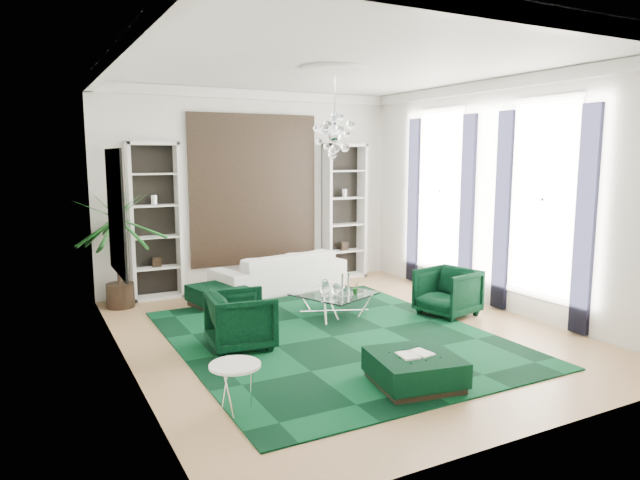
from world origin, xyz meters
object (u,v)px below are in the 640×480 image
ottoman_front (414,371)px  armchair_left (241,321)px  ottoman_side (216,296)px  palm (117,234)px  armchair_right (448,292)px  side_table (236,389)px  sofa (279,271)px  coffee_table (334,304)px

ottoman_front → armchair_left: bearing=121.1°
ottoman_side → palm: (-1.47, 0.67, 1.08)m
ottoman_front → palm: size_ratio=0.36×
armchair_right → palm: 5.54m
ottoman_side → side_table: (-1.09, -4.07, 0.07)m
armchair_right → palm: palm is taller
ottoman_side → palm: bearing=155.6°
armchair_right → ottoman_side: 3.88m
sofa → side_table: size_ratio=4.95×
sofa → armchair_left: size_ratio=3.05×
armchair_right → sofa: bearing=-160.2°
sofa → armchair_left: (-1.78, -2.77, 0.01)m
ottoman_front → palm: palm is taller
coffee_table → sofa: bearing=93.0°
coffee_table → palm: 3.81m
sofa → palm: bearing=-14.3°
ottoman_side → armchair_right: bearing=-36.4°
coffee_table → ottoman_side: (-1.51, 1.45, -0.01)m
sofa → coffee_table: 1.97m
armchair_right → coffee_table: 1.84m
armchair_left → ottoman_side: bearing=-3.5°
coffee_table → ottoman_front: (-0.61, -2.92, -0.00)m
armchair_right → side_table: bearing=-78.9°
side_table → palm: palm is taller
armchair_left → ottoman_front: size_ratio=0.92×
coffee_table → ottoman_side: size_ratio=1.35×
armchair_right → side_table: (-4.21, -1.77, -0.13)m
sofa → side_table: sofa is taller
sofa → palm: palm is taller
ottoman_front → side_table: size_ratio=1.76×
armchair_left → coffee_table: 2.06m
side_table → palm: size_ratio=0.21×
coffee_table → palm: size_ratio=0.43×
armchair_left → side_table: size_ratio=1.62×
ottoman_side → coffee_table: bearing=-43.8°
armchair_right → coffee_table: bearing=-129.5°
armchair_left → ottoman_front: armchair_left is taller
sofa → armchair_left: 3.29m
sofa → armchair_right: bearing=110.3°
ottoman_side → palm: size_ratio=0.32×
sofa → armchair_left: armchair_left is taller
sofa → ottoman_front: (-0.50, -4.88, -0.19)m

